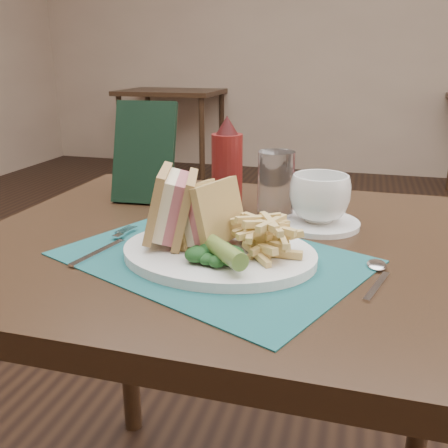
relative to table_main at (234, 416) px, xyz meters
name	(u,v)px	position (x,y,z in m)	size (l,w,h in m)	color
floor	(274,409)	(0.00, 0.50, -0.38)	(7.00, 7.00, 0.00)	black
wall_back	(340,172)	(0.00, 4.00, -0.38)	(6.00, 6.00, 0.00)	tan
table_main	(234,416)	(0.00, 0.00, 0.00)	(0.90, 0.75, 0.75)	black
table_bg_left	(173,130)	(-1.56, 3.69, 0.00)	(0.90, 0.75, 0.75)	black
placemat	(212,258)	(-0.01, -0.10, 0.38)	(0.44, 0.31, 0.00)	#1A5253
plate	(219,253)	(0.00, -0.10, 0.38)	(0.30, 0.24, 0.01)	white
sandwich_half_a	(158,205)	(-0.10, -0.10, 0.45)	(0.06, 0.12, 0.11)	tan
sandwich_half_b	(198,210)	(-0.04, -0.08, 0.44)	(0.06, 0.10, 0.09)	tan
kale_garnish	(214,253)	(0.01, -0.15, 0.41)	(0.11, 0.08, 0.03)	#133516
pickle_spear	(220,249)	(0.02, -0.16, 0.41)	(0.03, 0.03, 0.12)	#536E2A
fries_pile	(264,232)	(0.07, -0.10, 0.42)	(0.18, 0.20, 0.06)	#D6B66B
fork	(107,243)	(-0.19, -0.11, 0.38)	(0.03, 0.17, 0.01)	silver
spoon	(377,276)	(0.23, -0.12, 0.38)	(0.03, 0.15, 0.01)	silver
saucer	(318,223)	(0.13, 0.10, 0.38)	(0.15, 0.15, 0.01)	white
coffee_cup	(320,198)	(0.13, 0.10, 0.43)	(0.11, 0.11, 0.09)	white
drinking_glass	(276,186)	(0.05, 0.11, 0.44)	(0.07, 0.07, 0.13)	silver
ketchup_bottle	(227,163)	(-0.06, 0.16, 0.47)	(0.06, 0.06, 0.19)	maroon
check_presenter	(144,153)	(-0.24, 0.17, 0.48)	(0.13, 0.01, 0.21)	black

